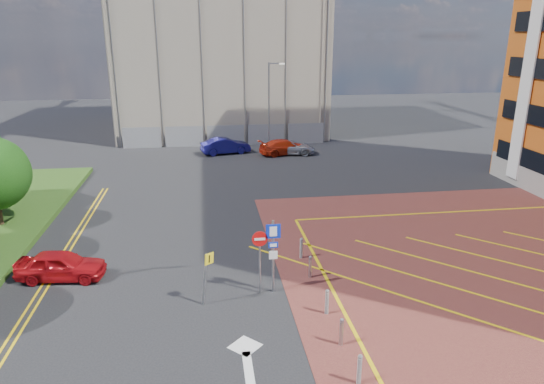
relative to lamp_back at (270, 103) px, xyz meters
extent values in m
plane|color=black|center=(-4.08, -28.00, -4.36)|extent=(140.00, 140.00, 0.00)
cylinder|color=#9EA0A8|center=(-0.08, 0.00, -0.36)|extent=(0.16, 0.16, 8.00)
cylinder|color=#9EA0A8|center=(0.52, 0.00, 3.52)|extent=(1.20, 0.10, 0.10)
cube|color=silver|center=(1.12, 0.00, 3.49)|extent=(0.50, 0.15, 0.12)
cylinder|color=#9EA0A8|center=(-3.58, -27.00, -2.76)|extent=(0.10, 0.10, 3.20)
cube|color=#0A27BD|center=(-3.58, -27.03, -1.61)|extent=(0.60, 0.04, 0.60)
cube|color=white|center=(-3.58, -27.05, -1.61)|extent=(0.30, 0.02, 0.42)
cube|color=#0A27BD|center=(-3.58, -27.03, -2.21)|extent=(0.40, 0.04, 0.25)
cube|color=white|center=(-3.58, -27.05, -2.21)|extent=(0.28, 0.02, 0.14)
cube|color=white|center=(-3.58, -27.03, -2.66)|extent=(0.35, 0.04, 0.35)
cylinder|color=#9EA0A8|center=(-4.13, -27.00, -3.01)|extent=(0.08, 0.08, 2.70)
cylinder|color=red|center=(-4.13, -27.03, -1.91)|extent=(0.64, 0.04, 0.64)
cube|color=white|center=(-4.13, -27.05, -1.91)|extent=(0.44, 0.02, 0.10)
cylinder|color=#9EA0A8|center=(-6.40, -27.60, -3.26)|extent=(0.31, 0.08, 2.20)
cube|color=yellow|center=(-6.18, -27.63, -2.36)|extent=(0.38, 0.38, 0.49)
cylinder|color=black|center=(-1.78, -33.00, -3.89)|extent=(0.14, 0.14, 0.90)
cylinder|color=#9EA0A8|center=(-1.78, -31.00, -3.89)|extent=(0.14, 0.14, 0.90)
cylinder|color=black|center=(-1.78, -29.00, -3.89)|extent=(0.14, 0.14, 0.90)
cylinder|color=#9EA0A8|center=(-1.78, -26.00, -3.89)|extent=(0.14, 0.14, 0.90)
cylinder|color=black|center=(-1.78, -24.00, -3.89)|extent=(0.14, 0.14, 0.90)
cube|color=#A49786|center=(-4.08, 12.00, 6.64)|extent=(21.20, 19.20, 22.00)
cube|color=gray|center=(-3.08, 2.00, -3.36)|extent=(21.60, 0.06, 2.00)
imported|color=#B30F15|center=(-12.65, -24.54, -3.71)|extent=(3.93, 1.93, 1.29)
imported|color=navy|center=(-4.29, -1.50, -3.63)|extent=(4.66, 2.48, 1.46)
imported|color=red|center=(1.04, -2.54, -3.68)|extent=(5.01, 2.89, 1.36)
imported|color=#A8A8AF|center=(1.51, -2.51, -3.74)|extent=(4.71, 2.63, 1.25)
camera|label=1|loc=(-6.17, -44.91, 5.87)|focal=32.00mm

